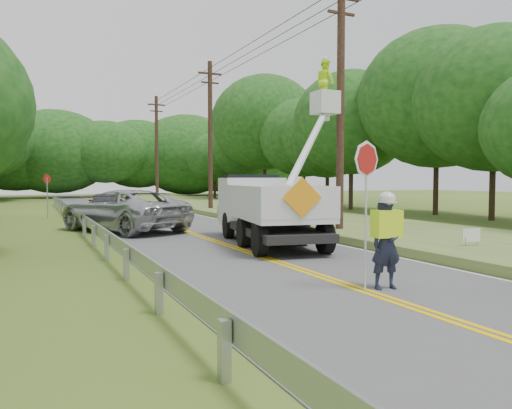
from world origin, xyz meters
name	(u,v)px	position (x,y,z in m)	size (l,w,h in m)	color
ground	(394,302)	(0.00, 0.00, 0.00)	(140.00, 140.00, 0.00)	#455F21
road	(180,230)	(0.00, 14.00, 0.01)	(7.20, 96.00, 0.03)	#4E4E50
guardrail	(82,219)	(-4.02, 14.91, 0.55)	(0.18, 48.00, 0.77)	#9DA2A6
utility_poles	(254,122)	(5.00, 17.02, 5.27)	(1.60, 43.30, 10.00)	black
tall_grass_verge	(317,221)	(7.10, 14.00, 0.15)	(7.00, 96.00, 0.30)	#536123
treeline_right	(342,124)	(15.93, 24.59, 6.48)	(12.00, 51.08, 12.49)	#332319
treeline_horizon	(87,152)	(0.52, 56.24, 5.50)	(56.86, 13.60, 10.76)	#124013
flagger	(386,237)	(0.50, 0.84, 1.08)	(1.15, 0.51, 2.98)	#191E33
bucket_truck	(266,198)	(1.80, 8.97, 1.54)	(5.05, 7.19, 6.75)	black
suv_silver	(123,210)	(-2.40, 14.38, 0.91)	(2.95, 6.39, 1.78)	#B2B4BA
suv_darkgrey	(106,205)	(-1.94, 22.66, 0.72)	(1.96, 4.81, 1.40)	#393B41
stop_sign_permanent	(47,189)	(-5.09, 22.96, 1.66)	(0.42, 0.37, 2.51)	#9DA2A6
yard_sign	(471,236)	(5.61, 3.23, 0.59)	(0.56, 0.15, 0.82)	white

